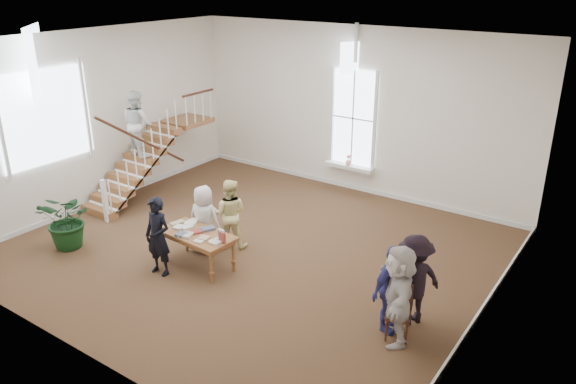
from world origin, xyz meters
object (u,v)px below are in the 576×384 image
Objects in this scene: police_officer at (158,237)px; elderly_woman at (204,219)px; person_yellow at (230,214)px; floor_plant at (68,220)px; woman_cluster_c at (398,294)px; side_chair at (399,308)px; woman_cluster_b at (414,280)px; library_table at (197,237)px; woman_cluster_a at (391,289)px.

elderly_woman is at bearing 82.16° from police_officer.
floor_plant is at bearing 10.74° from person_yellow.
side_chair is (-0.03, 0.14, -0.35)m from woman_cluster_c.
floor_plant is (-2.60, -1.58, -0.10)m from elderly_woman.
police_officer is 0.99× the size of woman_cluster_b.
woman_cluster_c is (4.50, -1.07, 0.08)m from person_yellow.
woman_cluster_c is at bearing 4.68° from police_officer.
police_officer reaches higher than library_table.
woman_cluster_c is 7.47m from floor_plant.
woman_cluster_a is (4.68, 0.88, -0.03)m from police_officer.
police_officer is 5.08m from woman_cluster_b.
woman_cluster_a is (4.28, -0.87, 0.01)m from person_yellow.
library_table is 1.02× the size of police_officer.
woman_cluster_a is 0.31m from woman_cluster_c.
woman_cluster_a is 1.21× the size of floor_plant.
police_officer reaches higher than floor_plant.
police_officer is 1.75× the size of side_chair.
side_chair is at bearing 8.93° from floor_plant.
floor_plant is at bearing 169.90° from side_chair.
person_yellow is (-0.04, 1.10, 0.11)m from library_table.
elderly_woman is 0.58m from person_yellow.
elderly_woman is (-0.34, 0.60, 0.08)m from library_table.
woman_cluster_c is (4.80, -0.57, 0.11)m from elderly_woman.
woman_cluster_b is at bearing -15.00° from woman_cluster_a.
side_chair is (4.78, -0.42, -0.24)m from elderly_woman.
woman_cluster_b reaches higher than side_chair.
person_yellow is at bearing -132.63° from elderly_woman.
floor_plant is at bearing -111.77° from woman_cluster_c.
person_yellow reaches higher than elderly_woman.
woman_cluster_a is 0.34m from side_chair.
library_table is at bearing 107.73° from elderly_woman.
elderly_woman is 4.80m from woman_cluster_b.
woman_cluster_b is (0.22, 0.45, 0.04)m from woman_cluster_a.
woman_cluster_a is at bearing -161.57° from woman_cluster_c.
woman_cluster_b reaches higher than library_table.
library_table is 0.69m from elderly_woman.
person_yellow is at bearing 73.86° from police_officer.
floor_plant is (-2.90, -2.08, -0.13)m from person_yellow.
woman_cluster_b is 1.27× the size of floor_plant.
floor_plant is 1.40× the size of side_chair.
library_table is 1.10m from person_yellow.
elderly_woman is (0.10, 1.25, -0.06)m from police_officer.
woman_cluster_c is 1.85× the size of side_chair.
woman_cluster_b reaches higher than woman_cluster_a.
woman_cluster_c is 1.33× the size of floor_plant.
woman_cluster_c reaches higher than woman_cluster_a.
floor_plant reaches higher than side_chair.
woman_cluster_a is at bearing 7.73° from woman_cluster_b.
woman_cluster_a reaches higher than floor_plant.
floor_plant is at bearing -175.68° from police_officer.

